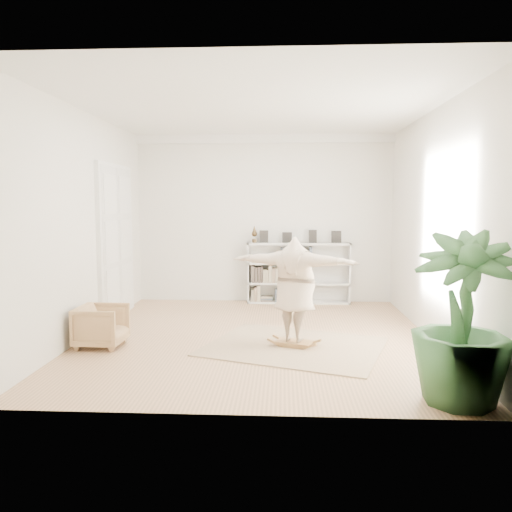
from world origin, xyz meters
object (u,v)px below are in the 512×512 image
Objects in this scene: bookshelf at (298,274)px; houseplant at (462,318)px; person at (295,287)px; rocker_board at (294,342)px; armchair at (102,326)px.

houseplant is at bearing -73.83° from bookshelf.
bookshelf is 1.15× the size of person.
person is 2.63m from houseplant.
bookshelf is 3.69× the size of rocker_board.
person is at bearing -92.74° from bookshelf.
armchair is at bearing 21.52° from person.
houseplant is (1.72, -2.00, 0.86)m from rocker_board.
bookshelf reaches higher than armchair.
rocker_board is 0.84m from person.
houseplant reaches higher than bookshelf.
bookshelf is at bearing 106.17° from houseplant.
armchair is 2.95m from person.
person is at bearing -86.17° from armchair.
houseplant is at bearing -30.03° from rocker_board.
houseplant is (4.60, -1.88, 0.61)m from armchair.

